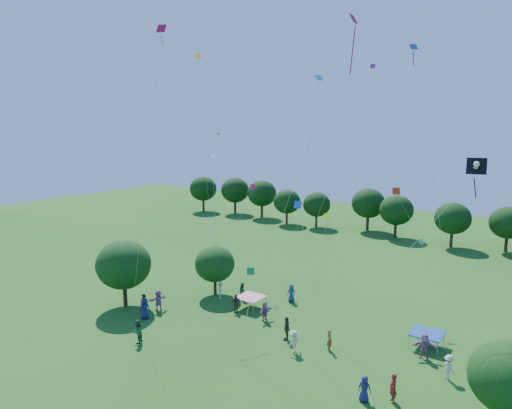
# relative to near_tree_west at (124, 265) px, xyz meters

# --- Properties ---
(near_tree_west) EXTENTS (4.87, 4.87, 6.07)m
(near_tree_west) POSITION_rel_near_tree_west_xyz_m (0.00, 0.00, 0.00)
(near_tree_west) COLOR #422B19
(near_tree_west) RESTS_ON ground
(near_tree_north) EXTENTS (3.84, 3.84, 4.79)m
(near_tree_north) POSITION_rel_near_tree_west_xyz_m (4.84, 6.85, -0.81)
(near_tree_north) COLOR #422B19
(near_tree_north) RESTS_ON ground
(near_tree_east) EXTENTS (4.15, 4.15, 5.24)m
(near_tree_east) POSITION_rel_near_tree_west_xyz_m (30.58, -0.44, -0.50)
(near_tree_east) COLOR #422B19
(near_tree_east) RESTS_ON ground
(treeline) EXTENTS (88.01, 8.77, 6.77)m
(treeline) POSITION_rel_near_tree_west_xyz_m (13.63, 40.09, 0.22)
(treeline) COLOR #422B19
(treeline) RESTS_ON ground
(tent_red_stripe) EXTENTS (2.20, 2.20, 1.10)m
(tent_red_stripe) POSITION_rel_near_tree_west_xyz_m (9.65, 5.99, -2.84)
(tent_red_stripe) COLOR #E41A4A
(tent_red_stripe) RESTS_ON ground
(tent_blue) EXTENTS (2.20, 2.20, 1.10)m
(tent_blue) POSITION_rel_near_tree_west_xyz_m (24.51, 7.54, -2.84)
(tent_blue) COLOR #173D95
(tent_blue) RESTS_ON ground
(crowd_person_0) EXTENTS (0.86, 0.94, 1.69)m
(crowd_person_0) POSITION_rel_near_tree_west_xyz_m (11.85, 9.43, -3.02)
(crowd_person_0) COLOR navy
(crowd_person_0) RESTS_ON ground
(crowd_person_1) EXTENTS (0.75, 0.79, 1.78)m
(crowd_person_1) POSITION_rel_near_tree_west_xyz_m (24.72, -0.70, -2.98)
(crowd_person_1) COLOR maroon
(crowd_person_1) RESTS_ON ground
(crowd_person_2) EXTENTS (0.78, 1.00, 1.79)m
(crowd_person_2) POSITION_rel_near_tree_west_xyz_m (6.56, -4.24, -2.98)
(crowd_person_2) COLOR #214F33
(crowd_person_2) RESTS_ON ground
(crowd_person_3) EXTENTS (1.16, 1.03, 1.66)m
(crowd_person_3) POSITION_rel_near_tree_west_xyz_m (26.86, 3.78, -3.04)
(crowd_person_3) COLOR beige
(crowd_person_3) RESTS_ON ground
(crowd_person_5) EXTENTS (1.81, 1.13, 1.83)m
(crowd_person_5) POSITION_rel_near_tree_west_xyz_m (24.83, 5.65, -2.96)
(crowd_person_5) COLOR #97588C
(crowd_person_5) RESTS_ON ground
(crowd_person_6) EXTENTS (0.85, 0.53, 1.61)m
(crowd_person_6) POSITION_rel_near_tree_west_xyz_m (23.32, -1.58, -3.06)
(crowd_person_6) COLOR navy
(crowd_person_6) RESTS_ON ground
(crowd_person_7) EXTENTS (0.64, 0.71, 1.60)m
(crowd_person_7) POSITION_rel_near_tree_west_xyz_m (29.98, 6.65, -3.07)
(crowd_person_7) COLOR maroon
(crowd_person_7) RESTS_ON ground
(crowd_person_8) EXTENTS (0.85, 0.89, 1.63)m
(crowd_person_8) POSITION_rel_near_tree_west_xyz_m (7.78, 7.36, -3.06)
(crowd_person_8) COLOR #2E5C27
(crowd_person_8) RESTS_ON ground
(crowd_person_9) EXTENTS (0.67, 1.14, 1.64)m
(crowd_person_9) POSITION_rel_near_tree_west_xyz_m (16.91, 1.20, -3.05)
(crowd_person_9) COLOR beige
(crowd_person_9) RESTS_ON ground
(crowd_person_10) EXTENTS (0.80, 1.06, 1.64)m
(crowd_person_10) POSITION_rel_near_tree_west_xyz_m (9.11, 4.55, -3.05)
(crowd_person_10) COLOR #423C34
(crowd_person_10) RESTS_ON ground
(crowd_person_11) EXTENTS (0.69, 1.60, 1.67)m
(crowd_person_11) POSITION_rel_near_tree_west_xyz_m (12.18, 4.54, -3.04)
(crowd_person_11) COLOR #8C5187
(crowd_person_11) RESTS_ON ground
(crowd_person_12) EXTENTS (0.95, 0.99, 1.82)m
(crowd_person_12) POSITION_rel_near_tree_west_xyz_m (3.65, -0.96, -2.96)
(crowd_person_12) COLOR navy
(crowd_person_12) RESTS_ON ground
(crowd_person_13) EXTENTS (0.69, 0.65, 1.56)m
(crowd_person_13) POSITION_rel_near_tree_west_xyz_m (18.87, 2.95, -3.09)
(crowd_person_13) COLOR #97371B
(crowd_person_13) RESTS_ON ground
(crowd_person_14) EXTENTS (0.89, 0.58, 1.67)m
(crowd_person_14) POSITION_rel_near_tree_west_xyz_m (2.62, -0.08, -3.04)
(crowd_person_14) COLOR #225129
(crowd_person_14) RESTS_ON ground
(crowd_person_15) EXTENTS (1.01, 1.11, 1.60)m
(crowd_person_15) POSITION_rel_near_tree_west_xyz_m (5.96, 6.31, -3.07)
(crowd_person_15) COLOR beige
(crowd_person_15) RESTS_ON ground
(crowd_person_16) EXTENTS (0.86, 1.19, 1.84)m
(crowd_person_16) POSITION_rel_near_tree_west_xyz_m (15.48, 2.58, -2.95)
(crowd_person_16) COLOR #3B332F
(crowd_person_16) RESTS_ON ground
(crowd_person_17) EXTENTS (1.04, 1.83, 1.85)m
(crowd_person_17) POSITION_rel_near_tree_west_xyz_m (3.23, 0.99, -2.94)
(crowd_person_17) COLOR #A561A7
(crowd_person_17) RESTS_ON ground
(pirate_kite) EXTENTS (8.61, 5.79, 12.99)m
(pirate_kite) POSITION_rel_near_tree_west_xyz_m (27.44, 2.47, 9.57)
(pirate_kite) COLOR black
(red_high_kite) EXTENTS (6.16, 4.99, 21.81)m
(red_high_kite) POSITION_rel_near_tree_west_xyz_m (18.74, 2.35, 14.77)
(red_high_kite) COLOR red
(small_kite_0) EXTENTS (2.50, 4.27, 8.97)m
(small_kite_0) POSITION_rel_near_tree_west_xyz_m (5.38, 11.57, 4.90)
(small_kite_0) COLOR #C70B3D
(small_kite_1) EXTENTS (3.07, 1.66, 21.87)m
(small_kite_1) POSITION_rel_near_tree_west_xyz_m (1.34, 9.34, 14.09)
(small_kite_1) COLOR orange
(small_kite_2) EXTENTS (0.39, 1.54, 14.20)m
(small_kite_2) POSITION_rel_near_tree_west_xyz_m (3.50, 8.87, 6.79)
(small_kite_2) COLOR #BBEF15
(small_kite_3) EXTENTS (2.10, 3.39, 3.92)m
(small_kite_3) POSITION_rel_near_tree_west_xyz_m (12.57, 1.89, 0.73)
(small_kite_3) COLOR #18853C
(small_kite_4) EXTENTS (4.52, 0.60, 20.36)m
(small_kite_4) POSITION_rel_near_tree_west_xyz_m (23.41, 7.61, 12.35)
(small_kite_4) COLOR #1132B3
(small_kite_6) EXTENTS (2.38, 2.69, 11.95)m
(small_kite_6) POSITION_rel_near_tree_west_xyz_m (1.82, 10.42, 6.76)
(small_kite_6) COLOR silver
(small_kite_7) EXTENTS (2.53, 1.28, 18.91)m
(small_kite_7) POSITION_rel_near_tree_west_xyz_m (13.95, 8.84, 11.95)
(small_kite_7) COLOR #0D9CD1
(small_kite_8) EXTENTS (4.14, 0.98, 22.15)m
(small_kite_8) POSITION_rel_near_tree_west_xyz_m (5.60, -0.70, 14.79)
(small_kite_8) COLOR #B80A32
(small_kite_9) EXTENTS (7.99, 4.94, 9.45)m
(small_kite_9) POSITION_rel_near_tree_west_xyz_m (20.83, 13.43, 5.05)
(small_kite_9) COLOR red
(small_kite_10) EXTENTS (1.98, 1.79, 9.34)m
(small_kite_10) POSITION_rel_near_tree_west_xyz_m (19.33, 0.54, 4.35)
(small_kite_10) COLOR yellow
(small_kite_11) EXTENTS (3.98, 2.28, 6.21)m
(small_kite_11) POSITION_rel_near_tree_west_xyz_m (23.88, 9.16, 2.26)
(small_kite_11) COLOR #1C9A56
(small_kite_12) EXTENTS (1.53, 3.26, 10.91)m
(small_kite_12) POSITION_rel_near_tree_west_xyz_m (20.94, -4.24, 5.31)
(small_kite_12) COLOR blue
(small_kite_13) EXTENTS (6.39, 1.77, 19.31)m
(small_kite_13) POSITION_rel_near_tree_west_xyz_m (17.05, 7.52, 9.58)
(small_kite_13) COLOR #A51B85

